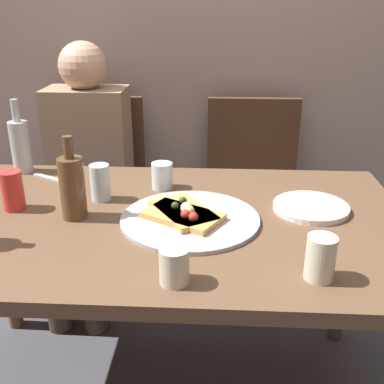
{
  "coord_description": "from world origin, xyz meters",
  "views": [
    {
      "loc": [
        0.18,
        -1.23,
        1.32
      ],
      "look_at": [
        0.1,
        0.08,
        0.78
      ],
      "focal_mm": 43.05,
      "sensor_mm": 36.0,
      "label": 1
    }
  ],
  "objects_px": {
    "plate_stack": "(311,207)",
    "chair_right": "(252,183)",
    "pizza_tray": "(190,219)",
    "chair_left": "(96,180)",
    "short_glass": "(320,258)",
    "pizza_slice_extra": "(184,211)",
    "beer_bottle": "(72,186)",
    "guest_in_sweater": "(86,166)",
    "dining_table": "(157,240)",
    "wine_bottle": "(20,145)",
    "soda_can": "(13,190)",
    "table_knife": "(56,180)",
    "wine_glass": "(100,182)",
    "tumbler_near": "(174,266)",
    "pizza_slice_last": "(183,215)",
    "tumbler_far": "(162,176)"
  },
  "relations": [
    {
      "from": "soda_can",
      "to": "dining_table",
      "type": "bearing_deg",
      "value": -4.1
    },
    {
      "from": "tumbler_near",
      "to": "pizza_tray",
      "type": "bearing_deg",
      "value": 87.05
    },
    {
      "from": "wine_glass",
      "to": "wine_bottle",
      "type": "bearing_deg",
      "value": 145.42
    },
    {
      "from": "pizza_slice_extra",
      "to": "tumbler_far",
      "type": "bearing_deg",
      "value": 111.0
    },
    {
      "from": "dining_table",
      "to": "table_knife",
      "type": "bearing_deg",
      "value": 145.19
    },
    {
      "from": "short_glass",
      "to": "chair_right",
      "type": "height_order",
      "value": "chair_right"
    },
    {
      "from": "tumbler_far",
      "to": "plate_stack",
      "type": "distance_m",
      "value": 0.5
    },
    {
      "from": "tumbler_far",
      "to": "wine_bottle",
      "type": "bearing_deg",
      "value": 166.04
    },
    {
      "from": "chair_left",
      "to": "guest_in_sweater",
      "type": "relative_size",
      "value": 0.77
    },
    {
      "from": "pizza_slice_last",
      "to": "plate_stack",
      "type": "distance_m",
      "value": 0.4
    },
    {
      "from": "beer_bottle",
      "to": "pizza_slice_last",
      "type": "bearing_deg",
      "value": -3.38
    },
    {
      "from": "pizza_tray",
      "to": "chair_left",
      "type": "height_order",
      "value": "chair_left"
    },
    {
      "from": "short_glass",
      "to": "pizza_slice_extra",
      "type": "bearing_deg",
      "value": 138.36
    },
    {
      "from": "wine_bottle",
      "to": "plate_stack",
      "type": "xyz_separation_m",
      "value": [
        1.02,
        -0.29,
        -0.09
      ]
    },
    {
      "from": "wine_glass",
      "to": "short_glass",
      "type": "bearing_deg",
      "value": -34.77
    },
    {
      "from": "chair_left",
      "to": "beer_bottle",
      "type": "bearing_deg",
      "value": 101.2
    },
    {
      "from": "chair_left",
      "to": "soda_can",
      "type": "bearing_deg",
      "value": 87.56
    },
    {
      "from": "pizza_slice_extra",
      "to": "chair_right",
      "type": "distance_m",
      "value": 0.92
    },
    {
      "from": "wine_glass",
      "to": "short_glass",
      "type": "xyz_separation_m",
      "value": [
        0.61,
        -0.42,
        -0.01
      ]
    },
    {
      "from": "wine_glass",
      "to": "chair_right",
      "type": "distance_m",
      "value": 0.94
    },
    {
      "from": "pizza_slice_extra",
      "to": "tumbler_near",
      "type": "relative_size",
      "value": 2.96
    },
    {
      "from": "dining_table",
      "to": "tumbler_near",
      "type": "xyz_separation_m",
      "value": [
        0.08,
        -0.34,
        0.12
      ]
    },
    {
      "from": "pizza_slice_last",
      "to": "pizza_slice_extra",
      "type": "relative_size",
      "value": 1.0
    },
    {
      "from": "beer_bottle",
      "to": "chair_left",
      "type": "bearing_deg",
      "value": 101.2
    },
    {
      "from": "pizza_slice_extra",
      "to": "beer_bottle",
      "type": "height_order",
      "value": "beer_bottle"
    },
    {
      "from": "beer_bottle",
      "to": "guest_in_sweater",
      "type": "height_order",
      "value": "guest_in_sweater"
    },
    {
      "from": "wine_bottle",
      "to": "beer_bottle",
      "type": "height_order",
      "value": "wine_bottle"
    },
    {
      "from": "dining_table",
      "to": "tumbler_near",
      "type": "height_order",
      "value": "tumbler_near"
    },
    {
      "from": "dining_table",
      "to": "chair_right",
      "type": "height_order",
      "value": "chair_right"
    },
    {
      "from": "pizza_slice_extra",
      "to": "wine_glass",
      "type": "relative_size",
      "value": 2.17
    },
    {
      "from": "beer_bottle",
      "to": "wine_bottle",
      "type": "bearing_deg",
      "value": 129.17
    },
    {
      "from": "pizza_tray",
      "to": "short_glass",
      "type": "bearing_deg",
      "value": -41.92
    },
    {
      "from": "plate_stack",
      "to": "chair_right",
      "type": "height_order",
      "value": "chair_right"
    },
    {
      "from": "short_glass",
      "to": "plate_stack",
      "type": "distance_m",
      "value": 0.38
    },
    {
      "from": "wine_bottle",
      "to": "table_knife",
      "type": "height_order",
      "value": "wine_bottle"
    },
    {
      "from": "wine_bottle",
      "to": "short_glass",
      "type": "distance_m",
      "value": 1.17
    },
    {
      "from": "wine_bottle",
      "to": "wine_glass",
      "type": "bearing_deg",
      "value": -34.58
    },
    {
      "from": "pizza_slice_last",
      "to": "beer_bottle",
      "type": "bearing_deg",
      "value": 176.62
    },
    {
      "from": "tumbler_near",
      "to": "wine_glass",
      "type": "distance_m",
      "value": 0.54
    },
    {
      "from": "pizza_slice_last",
      "to": "wine_bottle",
      "type": "relative_size",
      "value": 0.94
    },
    {
      "from": "wine_bottle",
      "to": "soda_can",
      "type": "distance_m",
      "value": 0.35
    },
    {
      "from": "wine_bottle",
      "to": "wine_glass",
      "type": "distance_m",
      "value": 0.43
    },
    {
      "from": "beer_bottle",
      "to": "table_knife",
      "type": "distance_m",
      "value": 0.34
    },
    {
      "from": "pizza_slice_extra",
      "to": "soda_can",
      "type": "relative_size",
      "value": 2.09
    },
    {
      "from": "table_knife",
      "to": "plate_stack",
      "type": "bearing_deg",
      "value": -164.45
    },
    {
      "from": "soda_can",
      "to": "chair_right",
      "type": "xyz_separation_m",
      "value": [
        0.79,
        0.81,
        -0.28
      ]
    },
    {
      "from": "pizza_slice_extra",
      "to": "beer_bottle",
      "type": "relative_size",
      "value": 1.03
    },
    {
      "from": "soda_can",
      "to": "chair_left",
      "type": "xyz_separation_m",
      "value": [
        0.03,
        0.81,
        -0.28
      ]
    },
    {
      "from": "pizza_tray",
      "to": "short_glass",
      "type": "height_order",
      "value": "short_glass"
    },
    {
      "from": "pizza_slice_extra",
      "to": "short_glass",
      "type": "height_order",
      "value": "short_glass"
    }
  ]
}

